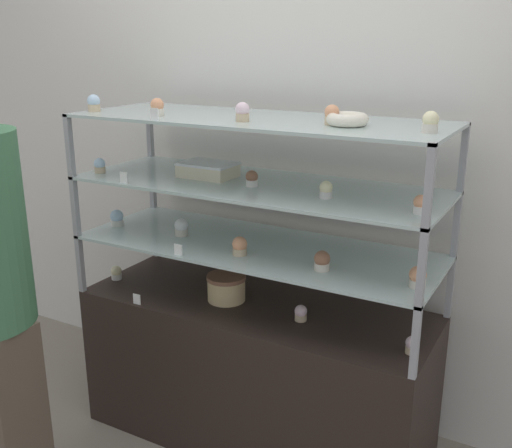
{
  "coord_description": "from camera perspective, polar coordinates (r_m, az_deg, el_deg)",
  "views": [
    {
      "loc": [
        1.11,
        -1.99,
        1.69
      ],
      "look_at": [
        0.0,
        0.0,
        0.99
      ],
      "focal_mm": 42.0,
      "sensor_mm": 36.0,
      "label": 1
    }
  ],
  "objects": [
    {
      "name": "ground_plane",
      "position": [
        2.83,
        0.0,
        -19.45
      ],
      "size": [
        20.0,
        20.0,
        0.0
      ],
      "primitive_type": "plane",
      "color": "gray"
    },
    {
      "name": "back_wall",
      "position": [
        2.67,
        4.36,
        8.71
      ],
      "size": [
        8.0,
        0.05,
        2.6
      ],
      "color": "silver",
      "rests_on": "ground_plane"
    },
    {
      "name": "display_base",
      "position": [
        2.65,
        0.0,
        -13.87
      ],
      "size": [
        1.47,
        0.54,
        0.64
      ],
      "color": "black",
      "rests_on": "ground_plane"
    },
    {
      "name": "display_riser_lower",
      "position": [
        2.41,
        0.0,
        -2.32
      ],
      "size": [
        1.47,
        0.54,
        0.25
      ],
      "color": "#99999E",
      "rests_on": "display_base"
    },
    {
      "name": "display_riser_middle",
      "position": [
        2.34,
        0.0,
        3.57
      ],
      "size": [
        1.47,
        0.54,
        0.25
      ],
      "color": "#99999E",
      "rests_on": "display_riser_lower"
    },
    {
      "name": "display_riser_upper",
      "position": [
        2.3,
        0.0,
        9.77
      ],
      "size": [
        1.47,
        0.54,
        0.25
      ],
      "color": "#99999E",
      "rests_on": "display_riser_middle"
    },
    {
      "name": "layer_cake_centerpiece",
      "position": [
        2.52,
        -2.84,
        -6.06
      ],
      "size": [
        0.16,
        0.16,
        0.11
      ],
      "color": "#DBBC84",
      "rests_on": "display_base"
    },
    {
      "name": "sheet_cake_frosted",
      "position": [
        2.46,
        -4.6,
        5.19
      ],
      "size": [
        0.22,
        0.16,
        0.06
      ],
      "color": "beige",
      "rests_on": "display_riser_middle"
    },
    {
      "name": "cupcake_0",
      "position": [
        2.81,
        -13.16,
        -4.54
      ],
      "size": [
        0.05,
        0.05,
        0.06
      ],
      "color": "white",
      "rests_on": "display_base"
    },
    {
      "name": "cupcake_1",
      "position": [
        2.35,
        4.29,
        -8.46
      ],
      "size": [
        0.05,
        0.05,
        0.06
      ],
      "color": "#CCB28C",
      "rests_on": "display_base"
    },
    {
      "name": "cupcake_2",
      "position": [
        2.19,
        14.67,
        -11.09
      ],
      "size": [
        0.05,
        0.05,
        0.06
      ],
      "color": "#CCB28C",
      "rests_on": "display_base"
    },
    {
      "name": "price_tag_0",
      "position": [
        2.53,
        -11.29,
        -7.04
      ],
      "size": [
        0.04,
        0.0,
        0.04
      ],
      "color": "white",
      "rests_on": "display_base"
    },
    {
      "name": "cupcake_3",
      "position": [
        2.72,
        -13.11,
        0.55
      ],
      "size": [
        0.06,
        0.06,
        0.07
      ],
      "color": "white",
      "rests_on": "display_riser_lower"
    },
    {
      "name": "cupcake_4",
      "position": [
        2.54,
        -7.12,
        -0.33
      ],
      "size": [
        0.06,
        0.06,
        0.07
      ],
      "color": "beige",
      "rests_on": "display_riser_lower"
    },
    {
      "name": "cupcake_5",
      "position": [
        2.29,
        -1.63,
        -2.11
      ],
      "size": [
        0.06,
        0.06,
        0.07
      ],
      "color": "#CCB28C",
      "rests_on": "display_riser_lower"
    },
    {
      "name": "cupcake_6",
      "position": [
        2.15,
        6.31,
        -3.52
      ],
      "size": [
        0.06,
        0.06,
        0.07
      ],
      "color": "beige",
      "rests_on": "display_riser_lower"
    },
    {
      "name": "cupcake_7",
      "position": [
        2.07,
        15.14,
        -4.91
      ],
      "size": [
        0.06,
        0.06,
        0.07
      ],
      "color": "beige",
      "rests_on": "display_riser_lower"
    },
    {
      "name": "price_tag_1",
      "position": [
        2.31,
        -7.42,
        -2.45
      ],
      "size": [
        0.04,
        0.0,
        0.04
      ],
      "color": "white",
      "rests_on": "display_riser_lower"
    },
    {
      "name": "cupcake_8",
      "position": [
        2.61,
        -14.67,
        5.4
      ],
      "size": [
        0.05,
        0.05,
        0.06
      ],
      "color": "#CCB28C",
      "rests_on": "display_riser_middle"
    },
    {
      "name": "cupcake_9",
      "position": [
        2.28,
        -0.4,
        4.35
      ],
      "size": [
        0.05,
        0.05,
        0.06
      ],
      "color": "white",
      "rests_on": "display_riser_middle"
    },
    {
      "name": "cupcake_10",
      "position": [
        2.12,
        6.68,
        3.25
      ],
      "size": [
        0.05,
        0.05,
        0.06
      ],
      "color": "white",
      "rests_on": "display_riser_middle"
    },
    {
      "name": "cupcake_11",
      "position": [
        1.99,
        15.41,
        1.8
      ],
      "size": [
        0.05,
        0.05,
        0.06
      ],
      "color": "white",
      "rests_on": "display_riser_middle"
    },
    {
      "name": "price_tag_2",
      "position": [
        2.39,
        -12.48,
        4.32
      ],
      "size": [
        0.04,
        0.0,
        0.04
      ],
      "color": "white",
      "rests_on": "display_riser_middle"
    },
    {
      "name": "cupcake_12",
      "position": [
        2.58,
        -15.19,
        11.05
      ],
      "size": [
        0.05,
        0.05,
        0.07
      ],
      "color": "#CCB28C",
      "rests_on": "display_riser_upper"
    },
    {
      "name": "cupcake_13",
      "position": [
        2.37,
        -9.38,
        10.91
      ],
      "size": [
        0.05,
        0.05,
        0.07
      ],
      "color": "beige",
      "rests_on": "display_riser_upper"
    },
    {
      "name": "cupcake_14",
      "position": [
        2.18,
        -1.29,
        10.61
      ],
      "size": [
        0.05,
        0.05,
        0.07
      ],
      "color": "#CCB28C",
      "rests_on": "display_riser_upper"
    },
    {
      "name": "cupcake_15",
      "position": [
        2.11,
        7.24,
        10.27
      ],
      "size": [
        0.05,
        0.05,
        0.07
      ],
      "color": "#CCB28C",
      "rests_on": "display_riser_upper"
    },
    {
      "name": "cupcake_16",
      "position": [
        1.98,
        16.28,
        9.29
      ],
      "size": [
        0.05,
        0.05,
        0.07
      ],
      "color": "beige",
      "rests_on": "display_riser_upper"
    },
    {
      "name": "price_tag_3",
      "position": [
        2.24,
        -9.66,
        10.27
      ],
      "size": [
        0.04,
        0.0,
        0.04
      ],
      "color": "white",
      "rests_on": "display_riser_upper"
    },
    {
      "name": "donut_glazed",
      "position": [
        2.09,
        8.71,
        9.83
      ],
      "size": [
        0.15,
        0.15,
        0.04
      ],
      "color": "#EFE5CC",
      "rests_on": "display_riser_upper"
    }
  ]
}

